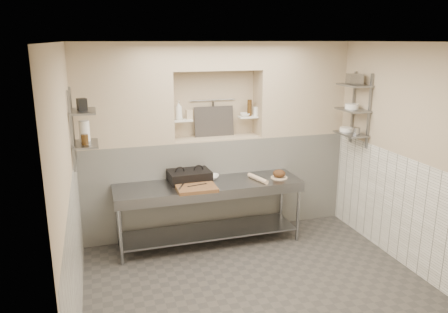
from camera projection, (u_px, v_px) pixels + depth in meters
name	position (u px, v px, depth m)	size (l,w,h in m)	color
floor	(256.00, 286.00, 5.25)	(4.00, 3.90, 0.10)	#45413D
ceiling	(261.00, 37.00, 4.49)	(4.00, 3.90, 0.10)	silver
wall_left	(64.00, 189.00, 4.30)	(0.10, 3.90, 2.80)	tan
wall_right	(412.00, 157.00, 5.44)	(0.10, 3.90, 2.80)	tan
wall_back	(212.00, 135.00, 6.72)	(4.00, 0.10, 2.80)	tan
wall_front	(363.00, 252.00, 3.02)	(4.00, 0.10, 2.80)	tan
backwall_lower	(216.00, 183.00, 6.67)	(4.00, 0.40, 1.40)	white
alcove_sill	(216.00, 138.00, 6.49)	(1.30, 0.40, 0.02)	tan
backwall_pillar_left	(122.00, 94.00, 5.94)	(1.35, 0.40, 1.40)	tan
backwall_pillar_right	(299.00, 88.00, 6.68)	(1.35, 0.40, 1.40)	tan
backwall_header	(216.00, 56.00, 6.18)	(1.30, 0.40, 0.40)	tan
wainscot_left	(77.00, 252.00, 4.50)	(0.02, 3.90, 1.40)	white
wainscot_right	(402.00, 210.00, 5.61)	(0.02, 3.90, 1.40)	white
alcove_shelf_left	(182.00, 120.00, 6.27)	(0.28, 0.16, 0.03)	white
alcove_shelf_right	(248.00, 117.00, 6.55)	(0.28, 0.16, 0.03)	white
utensil_rail	(213.00, 100.00, 6.50)	(0.02, 0.02, 0.70)	gray
hanging_steel	(213.00, 112.00, 6.53)	(0.02, 0.02, 0.30)	black
splash_panel	(214.00, 121.00, 6.52)	(0.60, 0.02, 0.45)	#383330
shelf_rail_left_a	(73.00, 125.00, 5.37)	(0.03, 0.03, 0.95)	slate
shelf_rail_left_b	(71.00, 132.00, 5.00)	(0.03, 0.03, 0.95)	slate
wall_shelf_left_lower	(85.00, 144.00, 5.28)	(0.30, 0.50, 0.03)	slate
wall_shelf_left_upper	(83.00, 111.00, 5.17)	(0.30, 0.50, 0.03)	slate
shelf_rail_right_a	(353.00, 107.00, 6.46)	(0.03, 0.03, 1.05)	slate
shelf_rail_right_b	(369.00, 112.00, 6.09)	(0.03, 0.03, 1.05)	slate
wall_shelf_right_lower	(351.00, 134.00, 6.33)	(0.30, 0.50, 0.03)	slate
wall_shelf_right_mid	(353.00, 110.00, 6.24)	(0.30, 0.50, 0.03)	slate
wall_shelf_right_upper	(355.00, 85.00, 6.15)	(0.30, 0.50, 0.03)	slate
prep_table	(209.00, 201.00, 6.09)	(2.60, 0.70, 0.90)	gray
panini_press	(189.00, 176.00, 6.10)	(0.59, 0.44, 0.16)	black
cutting_board	(197.00, 188.00, 5.76)	(0.52, 0.37, 0.05)	brown
knife_blade	(197.00, 185.00, 5.80)	(0.28, 0.03, 0.01)	gray
tongs	(181.00, 186.00, 5.73)	(0.02, 0.02, 0.24)	gray
mixing_bowl	(211.00, 177.00, 6.21)	(0.24, 0.24, 0.06)	white
rolling_pin	(258.00, 179.00, 6.14)	(0.06, 0.06, 0.42)	beige
bread_board	(279.00, 177.00, 6.26)	(0.24, 0.24, 0.01)	beige
bread_loaf	(279.00, 173.00, 6.25)	(0.18, 0.18, 0.11)	#4C2D19
bottle_soap	(179.00, 110.00, 6.21)	(0.10, 0.11, 0.27)	white
jar_alcove	(189.00, 114.00, 6.29)	(0.09, 0.09, 0.13)	tan
bowl_alcove	(245.00, 115.00, 6.53)	(0.15, 0.15, 0.05)	white
condiment_a	(250.00, 108.00, 6.56)	(0.07, 0.07, 0.24)	#3E270F
condiment_b	(249.00, 108.00, 6.52)	(0.06, 0.06, 0.23)	#3E270F
condiment_c	(255.00, 111.00, 6.58)	(0.08, 0.08, 0.13)	white
jug_left	(84.00, 131.00, 5.35)	(0.13, 0.13, 0.25)	white
jar_left	(85.00, 140.00, 5.17)	(0.08, 0.08, 0.13)	#3E270F
box_left_upper	(82.00, 104.00, 5.13)	(0.10, 0.10, 0.14)	black
bowl_right	(346.00, 129.00, 6.44)	(0.19, 0.19, 0.06)	white
canister_right	(356.00, 131.00, 6.19)	(0.10, 0.10, 0.10)	gray
bowl_right_mid	(352.00, 106.00, 6.26)	(0.19, 0.19, 0.07)	white
basket_right	(354.00, 79.00, 6.14)	(0.19, 0.23, 0.15)	gray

